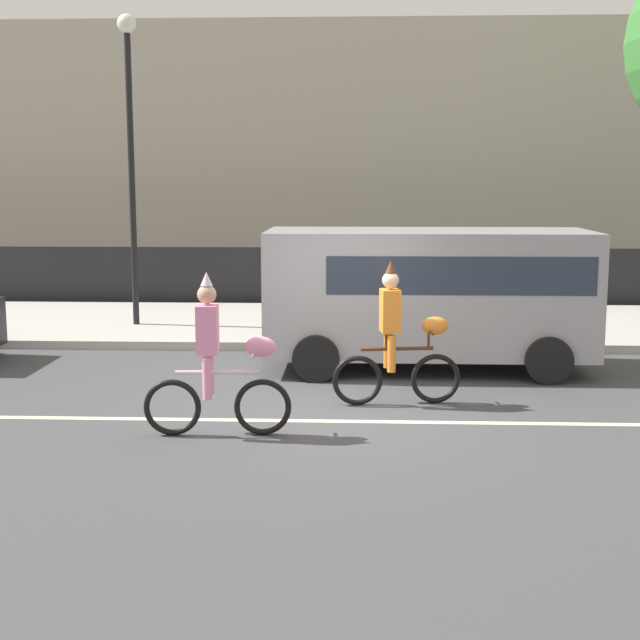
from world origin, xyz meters
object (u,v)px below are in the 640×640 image
at_px(parade_cyclist_orange, 398,342).
at_px(street_lamp_post, 130,125).
at_px(parked_van_grey, 432,288).
at_px(parade_cyclist_pink, 218,365).

height_order(parade_cyclist_orange, street_lamp_post, street_lamp_post).
bearing_deg(parade_cyclist_orange, street_lamp_post, 131.55).
bearing_deg(parked_van_grey, street_lamp_post, 149.76).
height_order(parade_cyclist_pink, parked_van_grey, parked_van_grey).
height_order(parade_cyclist_pink, parade_cyclist_orange, same).
height_order(parked_van_grey, street_lamp_post, street_lamp_post).
bearing_deg(parked_van_grey, parade_cyclist_pink, -125.70).
relative_size(parked_van_grey, street_lamp_post, 0.85).
bearing_deg(street_lamp_post, parade_cyclist_orange, -48.45).
relative_size(parade_cyclist_pink, street_lamp_post, 0.33).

